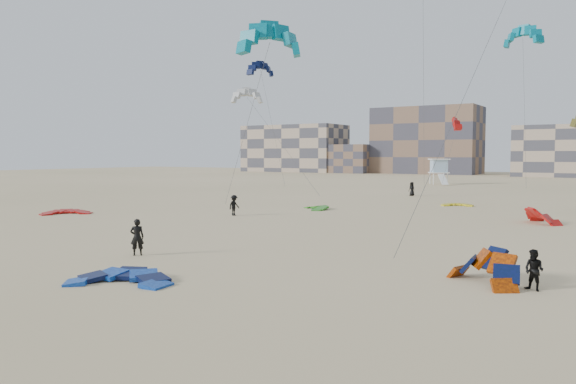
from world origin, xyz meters
The scene contains 20 objects.
ground centered at (0.00, 0.00, 0.00)m, with size 320.00×320.00×0.00m, color beige.
kite_ground_blue centered at (1.67, -1.62, 0.00)m, with size 3.89×4.04×0.74m, color blue, non-canonical shape.
kite_ground_orange centered at (14.19, 6.07, 0.00)m, with size 3.31×2.52×2.21m, color #DE4C00, non-canonical shape.
kite_ground_red centered at (-23.04, 14.11, 0.00)m, with size 3.75×3.96×0.59m, color red, non-canonical shape.
kite_ground_green centered at (-6.52, 29.36, 0.00)m, with size 3.01×3.16×0.65m, color green, non-canonical shape.
kite_ground_red_far centered at (13.33, 28.87, 0.00)m, with size 3.38×3.00×1.89m, color red, non-canonical shape.
kite_ground_yellow centered at (3.94, 39.96, 0.00)m, with size 2.74×2.88×0.38m, color #F3FA20, non-canonical shape.
kitesurfer_main centered at (-2.46, 3.14, 0.95)m, with size 0.69×0.45×1.90m, color black.
kitesurfer_b centered at (16.07, 5.82, 0.79)m, with size 0.77×0.60×1.59m, color black.
kitesurfer_c centered at (-9.78, 20.89, 0.88)m, with size 1.13×0.65×1.75m, color black.
kitesurfer_e centered at (-4.74, 50.99, 0.87)m, with size 0.85×0.56×1.75m, color black.
kite_fly_teal_a centered at (-3.54, 17.09, 13.28)m, with size 9.98×6.49×13.85m.
kite_fly_grey centered at (-18.13, 34.25, 11.62)m, with size 12.48×4.74×12.00m.
kite_fly_navy centered at (-24.91, 46.75, 16.70)m, with size 7.45×4.97×16.99m.
kite_fly_teal_b centered at (7.03, 56.06, 19.24)m, with size 5.56×5.54×19.82m.
kite_fly_red centered at (-2.85, 64.17, 9.42)m, with size 4.51×8.75×9.93m.
lifeguard_tower_far centered at (-10.17, 80.02, 2.22)m, with size 4.34×6.72×4.47m.
condo_west_a centered at (-70.00, 130.00, 7.00)m, with size 30.00×15.00×14.00m, color tan.
condo_west_b centered at (-30.00, 134.00, 9.00)m, with size 28.00×14.00×18.00m, color brown.
condo_fill_left centered at (-50.00, 128.00, 4.00)m, with size 12.00×10.00×8.00m, color brown.
Camera 1 is at (19.27, -17.04, 5.19)m, focal length 35.00 mm.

